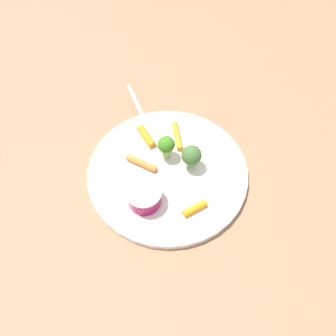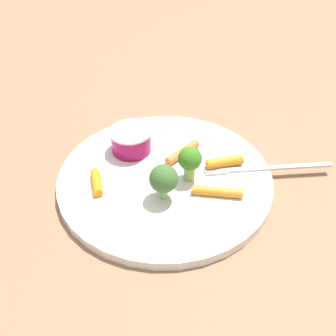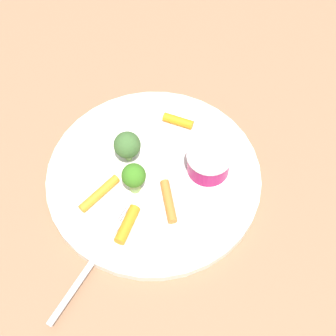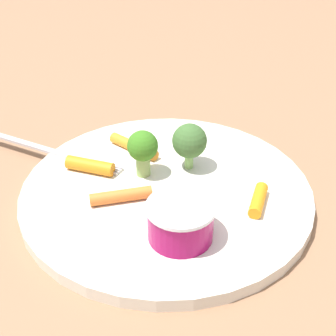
{
  "view_description": "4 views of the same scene",
  "coord_description": "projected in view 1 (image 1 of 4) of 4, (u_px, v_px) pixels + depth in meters",
  "views": [
    {
      "loc": [
        -0.23,
        0.23,
        0.51
      ],
      "look_at": [
        -0.0,
        -0.0,
        0.02
      ],
      "focal_mm": 38.46,
      "sensor_mm": 36.0,
      "label": 1
    },
    {
      "loc": [
        -0.18,
        -0.32,
        0.34
      ],
      "look_at": [
        0.0,
        0.0,
        0.02
      ],
      "focal_mm": 42.43,
      "sensor_mm": 36.0,
      "label": 2
    },
    {
      "loc": [
        0.31,
        0.05,
        0.54
      ],
      "look_at": [
        -0.0,
        0.02,
        0.03
      ],
      "focal_mm": 53.38,
      "sensor_mm": 36.0,
      "label": 3
    },
    {
      "loc": [
        -0.02,
        0.36,
        0.27
      ],
      "look_at": [
        -0.0,
        -0.01,
        0.03
      ],
      "focal_mm": 51.36,
      "sensor_mm": 36.0,
      "label": 4
    }
  ],
  "objects": [
    {
      "name": "ground_plane",
      "position": [
        168.0,
        174.0,
        0.61
      ],
      "size": [
        2.4,
        2.4,
        0.0
      ],
      "primitive_type": "plane",
      "color": "#8E6547"
    },
    {
      "name": "plate",
      "position": [
        168.0,
        173.0,
        0.6
      ],
      "size": [
        0.27,
        0.27,
        0.01
      ],
      "primitive_type": "cylinder",
      "color": "silver",
      "rests_on": "ground_plane"
    },
    {
      "name": "sauce_cup",
      "position": [
        144.0,
        196.0,
        0.55
      ],
      "size": [
        0.05,
        0.05,
        0.03
      ],
      "color": "#940C4C",
      "rests_on": "plate"
    },
    {
      "name": "broccoli_floret_0",
      "position": [
        191.0,
        155.0,
        0.58
      ],
      "size": [
        0.03,
        0.03,
        0.05
      ],
      "color": "#84B75F",
      "rests_on": "plate"
    },
    {
      "name": "broccoli_floret_1",
      "position": [
        166.0,
        146.0,
        0.59
      ],
      "size": [
        0.03,
        0.03,
        0.05
      ],
      "color": "#8CAE5D",
      "rests_on": "plate"
    },
    {
      "name": "carrot_stick_0",
      "position": [
        195.0,
        208.0,
        0.55
      ],
      "size": [
        0.02,
        0.04,
        0.01
      ],
      "primitive_type": "cylinder",
      "rotation": [
        1.57,
        0.0,
        2.87
      ],
      "color": "orange",
      "rests_on": "plate"
    },
    {
      "name": "carrot_stick_1",
      "position": [
        177.0,
        136.0,
        0.63
      ],
      "size": [
        0.05,
        0.04,
        0.01
      ],
      "primitive_type": "cylinder",
      "rotation": [
        1.57,
        0.0,
        0.93
      ],
      "color": "orange",
      "rests_on": "plate"
    },
    {
      "name": "carrot_stick_2",
      "position": [
        146.0,
        136.0,
        0.63
      ],
      "size": [
        0.05,
        0.03,
        0.01
      ],
      "primitive_type": "cylinder",
      "rotation": [
        1.57,
        0.0,
        1.31
      ],
      "color": "orange",
      "rests_on": "plate"
    },
    {
      "name": "carrot_stick_3",
      "position": [
        142.0,
        163.0,
        0.6
      ],
      "size": [
        0.06,
        0.03,
        0.01
      ],
      "primitive_type": "cylinder",
      "rotation": [
        1.57,
        0.0,
        1.86
      ],
      "color": "orange",
      "rests_on": "plate"
    },
    {
      "name": "fork",
      "position": [
        142.0,
        116.0,
        0.66
      ],
      "size": [
        0.15,
        0.08,
        0.0
      ],
      "color": "silver",
      "rests_on": "plate"
    }
  ]
}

